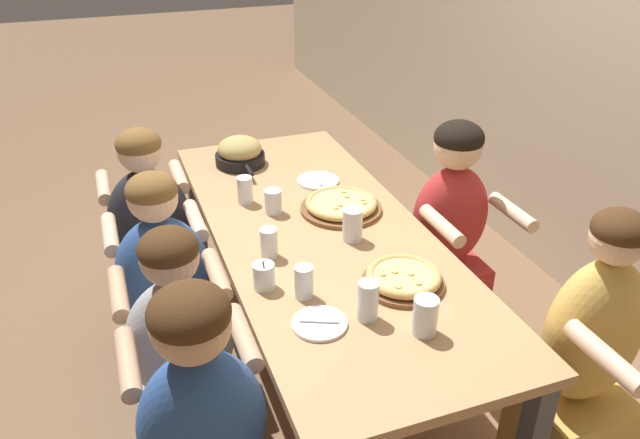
# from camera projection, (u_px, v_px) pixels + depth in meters

# --- Properties ---
(ground_plane) EXTENTS (18.00, 18.00, 0.00)m
(ground_plane) POSITION_uv_depth(u_px,v_px,m) (320.00, 369.00, 2.91)
(ground_plane) COLOR brown
(ground_plane) RESTS_ON ground
(dining_table) EXTENTS (2.10, 0.83, 0.75)m
(dining_table) POSITION_uv_depth(u_px,v_px,m) (320.00, 247.00, 2.59)
(dining_table) COLOR tan
(dining_table) RESTS_ON ground
(pizza_board_main) EXTENTS (0.35, 0.35, 0.05)m
(pizza_board_main) POSITION_uv_depth(u_px,v_px,m) (341.00, 205.00, 2.68)
(pizza_board_main) COLOR brown
(pizza_board_main) RESTS_ON dining_table
(pizza_board_second) EXTENTS (0.29, 0.29, 0.05)m
(pizza_board_second) POSITION_uv_depth(u_px,v_px,m) (403.00, 278.00, 2.19)
(pizza_board_second) COLOR brown
(pizza_board_second) RESTS_ON dining_table
(skillet_bowl) EXTENTS (0.36, 0.25, 0.14)m
(skillet_bowl) POSITION_uv_depth(u_px,v_px,m) (240.00, 153.00, 3.10)
(skillet_bowl) COLOR black
(skillet_bowl) RESTS_ON dining_table
(empty_plate_a) EXTENTS (0.18, 0.18, 0.02)m
(empty_plate_a) POSITION_uv_depth(u_px,v_px,m) (319.00, 323.00, 2.01)
(empty_plate_a) COLOR white
(empty_plate_a) RESTS_ON dining_table
(empty_plate_b) EXTENTS (0.20, 0.20, 0.02)m
(empty_plate_b) POSITION_uv_depth(u_px,v_px,m) (318.00, 181.00, 2.95)
(empty_plate_b) COLOR white
(empty_plate_b) RESTS_ON dining_table
(cocktail_glass_blue) EXTENTS (0.08, 0.08, 0.12)m
(cocktail_glass_blue) POSITION_uv_depth(u_px,v_px,m) (264.00, 277.00, 2.17)
(cocktail_glass_blue) COLOR silver
(cocktail_glass_blue) RESTS_ON dining_table
(drinking_glass_a) EXTENTS (0.07, 0.07, 0.12)m
(drinking_glass_a) POSITION_uv_depth(u_px,v_px,m) (269.00, 244.00, 2.35)
(drinking_glass_a) COLOR silver
(drinking_glass_a) RESTS_ON dining_table
(drinking_glass_b) EXTENTS (0.07, 0.07, 0.12)m
(drinking_glass_b) POSITION_uv_depth(u_px,v_px,m) (304.00, 282.00, 2.12)
(drinking_glass_b) COLOR silver
(drinking_glass_b) RESTS_ON dining_table
(drinking_glass_c) EXTENTS (0.08, 0.08, 0.13)m
(drinking_glass_c) POSITION_uv_depth(u_px,v_px,m) (425.00, 318.00, 1.95)
(drinking_glass_c) COLOR silver
(drinking_glass_c) RESTS_ON dining_table
(drinking_glass_d) EXTENTS (0.07, 0.07, 0.11)m
(drinking_glass_d) POSITION_uv_depth(u_px,v_px,m) (273.00, 202.00, 2.65)
(drinking_glass_d) COLOR silver
(drinking_glass_d) RESTS_ON dining_table
(drinking_glass_e) EXTENTS (0.07, 0.07, 0.12)m
(drinking_glass_e) POSITION_uv_depth(u_px,v_px,m) (245.00, 192.00, 2.74)
(drinking_glass_e) COLOR silver
(drinking_glass_e) RESTS_ON dining_table
(drinking_glass_f) EXTENTS (0.07, 0.07, 0.14)m
(drinking_glass_f) POSITION_uv_depth(u_px,v_px,m) (368.00, 303.00, 2.01)
(drinking_glass_f) COLOR silver
(drinking_glass_f) RESTS_ON dining_table
(drinking_glass_g) EXTENTS (0.08, 0.08, 0.13)m
(drinking_glass_g) POSITION_uv_depth(u_px,v_px,m) (352.00, 227.00, 2.45)
(drinking_glass_g) COLOR silver
(drinking_glass_g) RESTS_ON dining_table
(diner_far_center) EXTENTS (0.51, 0.40, 1.12)m
(diner_far_center) POSITION_uv_depth(u_px,v_px,m) (447.00, 245.00, 2.87)
(diner_far_center) COLOR #B22D2D
(diner_far_center) RESTS_ON ground
(diner_near_midright) EXTENTS (0.51, 0.40, 1.09)m
(diner_near_midright) POSITION_uv_depth(u_px,v_px,m) (186.00, 378.00, 2.16)
(diner_near_midright) COLOR #99999E
(diner_near_midright) RESTS_ON ground
(diner_near_midleft) EXTENTS (0.51, 0.40, 1.10)m
(diner_near_midleft) POSITION_uv_depth(u_px,v_px,m) (155.00, 252.00, 2.86)
(diner_near_midleft) COLOR #232328
(diner_near_midleft) RESTS_ON ground
(diner_far_right) EXTENTS (0.51, 0.40, 1.16)m
(diner_far_right) POSITION_uv_depth(u_px,v_px,m) (583.00, 375.00, 2.13)
(diner_far_right) COLOR gold
(diner_far_right) RESTS_ON ground
(diner_near_center) EXTENTS (0.51, 0.40, 1.09)m
(diner_near_center) POSITION_uv_depth(u_px,v_px,m) (168.00, 308.00, 2.50)
(diner_near_center) COLOR #2D5193
(diner_near_center) RESTS_ON ground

